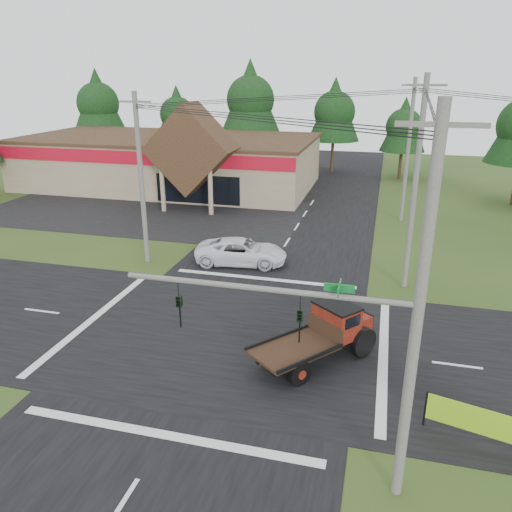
% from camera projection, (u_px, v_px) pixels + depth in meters
% --- Properties ---
extents(ground, '(120.00, 120.00, 0.00)m').
position_uv_depth(ground, '(228.00, 336.00, 23.13)').
color(ground, '#294017').
rests_on(ground, ground).
extents(road_ns, '(12.00, 120.00, 0.02)m').
position_uv_depth(road_ns, '(228.00, 336.00, 23.13)').
color(road_ns, black).
rests_on(road_ns, ground).
extents(road_ew, '(120.00, 12.00, 0.02)m').
position_uv_depth(road_ew, '(228.00, 336.00, 23.13)').
color(road_ew, black).
rests_on(road_ew, ground).
extents(parking_apron, '(28.00, 14.00, 0.02)m').
position_uv_depth(parking_apron, '(141.00, 212.00, 43.68)').
color(parking_apron, black).
rests_on(parking_apron, ground).
extents(cvs_building, '(30.40, 18.20, 9.19)m').
position_uv_depth(cvs_building, '(170.00, 160.00, 52.73)').
color(cvs_building, gray).
rests_on(cvs_building, ground).
extents(traffic_signal_mast, '(8.12, 0.24, 7.00)m').
position_uv_depth(traffic_signal_mast, '(347.00, 351.00, 13.42)').
color(traffic_signal_mast, '#595651').
rests_on(traffic_signal_mast, ground).
extents(utility_pole_nr, '(2.00, 0.30, 11.00)m').
position_uv_depth(utility_pole_nr, '(417.00, 318.00, 12.60)').
color(utility_pole_nr, '#595651').
rests_on(utility_pole_nr, ground).
extents(utility_pole_nw, '(2.00, 0.30, 10.50)m').
position_uv_depth(utility_pole_nw, '(141.00, 179.00, 30.42)').
color(utility_pole_nw, '#595651').
rests_on(utility_pole_nw, ground).
extents(utility_pole_ne, '(2.00, 0.30, 11.50)m').
position_uv_depth(utility_pole_ne, '(415.00, 185.00, 26.48)').
color(utility_pole_ne, '#595651').
rests_on(utility_pole_ne, ground).
extents(utility_pole_n, '(2.00, 0.30, 11.20)m').
position_uv_depth(utility_pole_n, '(408.00, 150.00, 39.24)').
color(utility_pole_n, '#595651').
rests_on(utility_pole_n, ground).
extents(tree_row_a, '(6.72, 6.72, 12.12)m').
position_uv_depth(tree_row_a, '(98.00, 101.00, 63.76)').
color(tree_row_a, '#332316').
rests_on(tree_row_a, ground).
extents(tree_row_b, '(5.60, 5.60, 10.10)m').
position_uv_depth(tree_row_b, '(177.00, 113.00, 63.68)').
color(tree_row_b, '#332316').
rests_on(tree_row_b, ground).
extents(tree_row_c, '(7.28, 7.28, 13.13)m').
position_uv_depth(tree_row_c, '(250.00, 97.00, 59.72)').
color(tree_row_c, '#332316').
rests_on(tree_row_c, ground).
extents(tree_row_d, '(6.16, 6.16, 11.11)m').
position_uv_depth(tree_row_d, '(335.00, 110.00, 58.73)').
color(tree_row_d, '#332316').
rests_on(tree_row_d, ground).
extents(tree_row_e, '(5.04, 5.04, 9.09)m').
position_uv_depth(tree_row_e, '(404.00, 125.00, 55.49)').
color(tree_row_e, '#332316').
rests_on(tree_row_e, ground).
extents(antique_flatbed_truck, '(5.26, 5.74, 2.37)m').
position_uv_depth(antique_flatbed_truck, '(316.00, 336.00, 20.71)').
color(antique_flatbed_truck, '#5F0F0D').
rests_on(antique_flatbed_truck, ground).
extents(roadside_banner, '(3.92, 1.14, 1.37)m').
position_uv_depth(roadside_banner, '(488.00, 427.00, 16.13)').
color(roadside_banner, '#7FB918').
rests_on(roadside_banner, ground).
extents(white_pickup, '(6.04, 3.37, 1.60)m').
position_uv_depth(white_pickup, '(241.00, 252.00, 31.67)').
color(white_pickup, white).
rests_on(white_pickup, ground).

